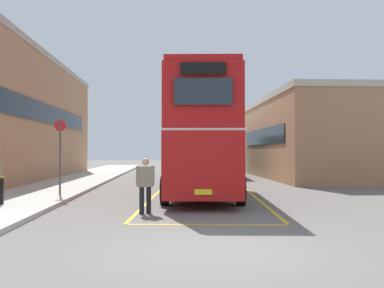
{
  "coord_description": "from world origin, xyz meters",
  "views": [
    {
      "loc": [
        -0.83,
        -8.13,
        1.83
      ],
      "look_at": [
        0.19,
        12.84,
        2.17
      ],
      "focal_mm": 41.02,
      "sensor_mm": 36.0,
      "label": 1
    }
  ],
  "objects": [
    {
      "name": "ground_plane",
      "position": [
        0.0,
        14.4,
        0.0
      ],
      "size": [
        135.6,
        135.6,
        0.0
      ],
      "primitive_type": "plane",
      "color": "#66605B"
    },
    {
      "name": "sidewalk_left",
      "position": [
        -6.5,
        16.8,
        0.07
      ],
      "size": [
        4.0,
        57.6,
        0.14
      ],
      "primitive_type": "cube",
      "color": "#B2ADA3",
      "rests_on": "ground"
    },
    {
      "name": "depot_building_right",
      "position": [
        9.0,
        21.86,
        2.76
      ],
      "size": [
        7.13,
        16.07,
        5.51
      ],
      "color": "#AD7A56",
      "rests_on": "ground"
    },
    {
      "name": "double_decker_bus",
      "position": [
        0.47,
        9.74,
        2.51
      ],
      "size": [
        3.32,
        10.16,
        4.75
      ],
      "color": "black",
      "rests_on": "ground"
    },
    {
      "name": "single_deck_bus",
      "position": [
        2.61,
        24.35,
        1.64
      ],
      "size": [
        3.07,
        8.6,
        3.02
      ],
      "color": "black",
      "rests_on": "ground"
    },
    {
      "name": "pedestrian_boarding",
      "position": [
        -1.57,
        4.71,
        0.94
      ],
      "size": [
        0.53,
        0.34,
        1.63
      ],
      "color": "black",
      "rests_on": "ground"
    },
    {
      "name": "bus_stop_sign",
      "position": [
        -5.16,
        9.25,
        1.88
      ],
      "size": [
        0.44,
        0.09,
        2.91
      ],
      "color": "#4C4C51",
      "rests_on": "sidewalk_left"
    },
    {
      "name": "bay_marking_yellow",
      "position": [
        0.41,
        7.85,
        0.0
      ],
      "size": [
        5.0,
        12.29,
        0.01
      ],
      "color": "gold",
      "rests_on": "ground"
    }
  ]
}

